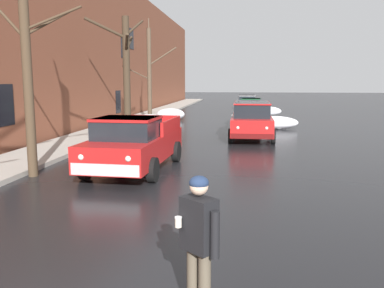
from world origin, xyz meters
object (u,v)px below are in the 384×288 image
(bare_tree_second_along_sidewalk, at_px, (27,44))
(pedestrian_with_coffee, at_px, (199,236))
(pickup_truck_red_approaching_near_lane, at_px, (134,143))
(sedan_green_parked_far_down_block, at_px, (251,107))
(suv_red_parked_kerbside_close, at_px, (252,119))
(sedan_white_parked_kerbside_mid, at_px, (249,114))
(sedan_silver_queued_behind_truck, at_px, (247,102))
(bare_tree_mid_block, at_px, (126,69))
(bare_tree_far_down_block, at_px, (150,75))

(bare_tree_second_along_sidewalk, relative_size, pedestrian_with_coffee, 4.24)
(pickup_truck_red_approaching_near_lane, bearing_deg, sedan_green_parked_far_down_block, 79.68)
(suv_red_parked_kerbside_close, bearing_deg, bare_tree_second_along_sidewalk, -126.42)
(sedan_white_parked_kerbside_mid, bearing_deg, pickup_truck_red_approaching_near_lane, -105.28)
(bare_tree_second_along_sidewalk, bearing_deg, pedestrian_with_coffee, -49.68)
(sedan_silver_queued_behind_truck, bearing_deg, pickup_truck_red_approaching_near_lane, -97.00)
(bare_tree_mid_block, height_order, sedan_silver_queued_behind_truck, bare_tree_mid_block)
(sedan_white_parked_kerbside_mid, relative_size, sedan_green_parked_far_down_block, 1.11)
(pickup_truck_red_approaching_near_lane, height_order, suv_red_parked_kerbside_close, suv_red_parked_kerbside_close)
(sedan_green_parked_far_down_block, bearing_deg, pedestrian_with_coffee, -91.71)
(sedan_silver_queued_behind_truck, bearing_deg, bare_tree_mid_block, -107.79)
(sedan_white_parked_kerbside_mid, bearing_deg, bare_tree_far_down_block, 174.67)
(sedan_white_parked_kerbside_mid, bearing_deg, sedan_silver_queued_behind_truck, 90.57)
(bare_tree_mid_block, height_order, sedan_white_parked_kerbside_mid, bare_tree_mid_block)
(bare_tree_mid_block, height_order, suv_red_parked_kerbside_close, bare_tree_mid_block)
(suv_red_parked_kerbside_close, height_order, sedan_green_parked_far_down_block, suv_red_parked_kerbside_close)
(suv_red_parked_kerbside_close, bearing_deg, sedan_silver_queued_behind_truck, 90.71)
(pickup_truck_red_approaching_near_lane, relative_size, sedan_white_parked_kerbside_mid, 1.18)
(pickup_truck_red_approaching_near_lane, relative_size, sedan_silver_queued_behind_truck, 1.25)
(bare_tree_far_down_block, xyz_separation_m, sedan_white_parked_kerbside_mid, (6.47, -0.60, -2.47))
(pedestrian_with_coffee, bearing_deg, bare_tree_far_down_block, 104.76)
(sedan_white_parked_kerbside_mid, xyz_separation_m, sedan_silver_queued_behind_truck, (-0.15, 15.27, -0.00))
(sedan_white_parked_kerbside_mid, height_order, sedan_silver_queued_behind_truck, same)
(bare_tree_mid_block, xyz_separation_m, pickup_truck_red_approaching_near_lane, (2.84, -8.90, -2.55))
(bare_tree_second_along_sidewalk, distance_m, sedan_green_parked_far_down_block, 23.60)
(bare_tree_far_down_block, bearing_deg, pickup_truck_red_approaching_near_lane, -78.76)
(sedan_green_parked_far_down_block, bearing_deg, bare_tree_mid_block, -118.45)
(sedan_white_parked_kerbside_mid, bearing_deg, sedan_green_parked_far_down_block, 88.54)
(sedan_green_parked_far_down_block, distance_m, pedestrian_with_coffee, 29.25)
(bare_tree_mid_block, relative_size, sedan_white_parked_kerbside_mid, 1.40)
(pickup_truck_red_approaching_near_lane, relative_size, pedestrian_with_coffee, 2.99)
(suv_red_parked_kerbside_close, xyz_separation_m, sedan_silver_queued_behind_truck, (-0.26, 20.97, -0.24))
(bare_tree_second_along_sidewalk, distance_m, bare_tree_far_down_block, 15.21)
(pickup_truck_red_approaching_near_lane, bearing_deg, bare_tree_second_along_sidewalk, -157.68)
(suv_red_parked_kerbside_close, distance_m, sedan_silver_queued_behind_truck, 20.97)
(bare_tree_mid_block, relative_size, sedan_green_parked_far_down_block, 1.54)
(sedan_white_parked_kerbside_mid, height_order, pedestrian_with_coffee, pedestrian_with_coffee)
(bare_tree_second_along_sidewalk, height_order, bare_tree_mid_block, bare_tree_second_along_sidewalk)
(bare_tree_mid_block, xyz_separation_m, sedan_white_parked_kerbside_mid, (6.51, 4.56, -2.68))
(bare_tree_far_down_block, xyz_separation_m, pedestrian_with_coffee, (5.80, -22.00, -2.19))
(bare_tree_second_along_sidewalk, xyz_separation_m, suv_red_parked_kerbside_close, (6.56, 8.89, -2.90))
(sedan_white_parked_kerbside_mid, distance_m, sedan_silver_queued_behind_truck, 15.27)
(bare_tree_far_down_block, relative_size, sedan_white_parked_kerbside_mid, 1.58)
(bare_tree_mid_block, xyz_separation_m, sedan_silver_queued_behind_truck, (6.36, 19.83, -2.68))
(pickup_truck_red_approaching_near_lane, distance_m, sedan_white_parked_kerbside_mid, 13.95)
(bare_tree_second_along_sidewalk, xyz_separation_m, sedan_white_parked_kerbside_mid, (6.45, 14.59, -3.14))
(suv_red_parked_kerbside_close, height_order, sedan_white_parked_kerbside_mid, suv_red_parked_kerbside_close)
(pickup_truck_red_approaching_near_lane, distance_m, sedan_green_parked_far_down_block, 21.64)
(bare_tree_mid_block, height_order, sedan_green_parked_far_down_block, bare_tree_mid_block)
(suv_red_parked_kerbside_close, bearing_deg, bare_tree_far_down_block, 136.21)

